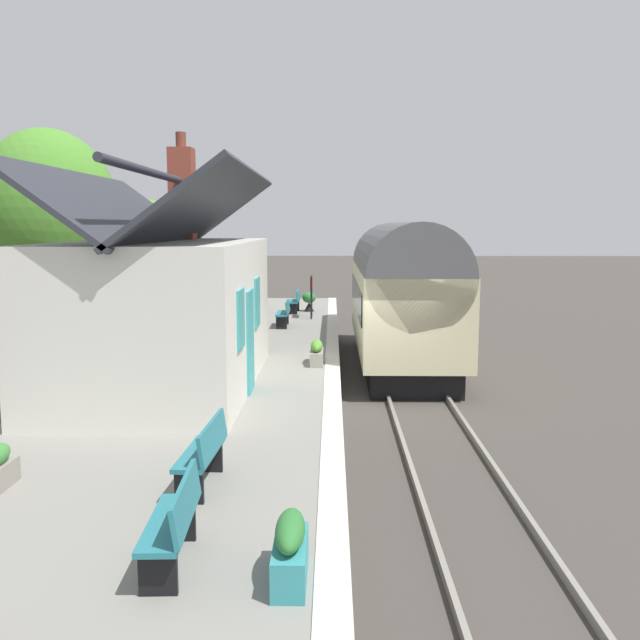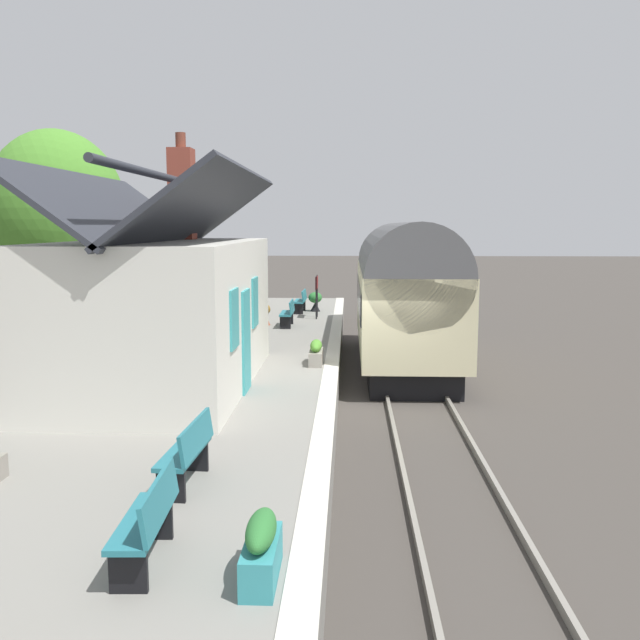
{
  "view_description": "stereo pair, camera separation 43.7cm",
  "coord_description": "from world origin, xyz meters",
  "px_view_note": "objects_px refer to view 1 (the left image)",
  "views": [
    {
      "loc": [
        -16.36,
        1.19,
        4.24
      ],
      "look_at": [
        1.17,
        1.5,
        1.83
      ],
      "focal_mm": 38.82,
      "sensor_mm": 36.0,
      "label": 1
    },
    {
      "loc": [
        -16.35,
        0.76,
        4.24
      ],
      "look_at": [
        1.17,
        1.5,
        1.83
      ],
      "focal_mm": 38.82,
      "sensor_mm": 36.0,
      "label": 2
    }
  ],
  "objects_px": {
    "station_building": "(165,308)",
    "bench_near_building": "(175,521)",
    "planter_by_door": "(247,304)",
    "bench_platform_end": "(295,301)",
    "planter_bench_right": "(309,301)",
    "planter_corner_building": "(260,315)",
    "tree_distant": "(48,209)",
    "tree_behind_building": "(148,238)",
    "bench_mid_platform": "(284,313)",
    "tree_far_left": "(39,209)",
    "train": "(402,293)",
    "station_sign_board": "(311,286)",
    "bench_by_lamp": "(204,452)",
    "planter_under_sign": "(317,353)",
    "planter_edge_far": "(290,549)"
  },
  "relations": [
    {
      "from": "bench_mid_platform",
      "to": "station_sign_board",
      "type": "relative_size",
      "value": 0.89
    },
    {
      "from": "bench_near_building",
      "to": "bench_mid_platform",
      "type": "distance_m",
      "value": 16.57
    },
    {
      "from": "train",
      "to": "planter_under_sign",
      "type": "height_order",
      "value": "train"
    },
    {
      "from": "station_sign_board",
      "to": "bench_near_building",
      "type": "bearing_deg",
      "value": 177.53
    },
    {
      "from": "planter_corner_building",
      "to": "tree_distant",
      "type": "distance_m",
      "value": 9.62
    },
    {
      "from": "planter_edge_far",
      "to": "station_sign_board",
      "type": "distance_m",
      "value": 19.06
    },
    {
      "from": "planter_by_door",
      "to": "tree_behind_building",
      "type": "bearing_deg",
      "value": 52.3
    },
    {
      "from": "bench_by_lamp",
      "to": "tree_far_left",
      "type": "xyz_separation_m",
      "value": [
        20.53,
        10.68,
        3.62
      ]
    },
    {
      "from": "bench_near_building",
      "to": "train",
      "type": "bearing_deg",
      "value": -14.61
    },
    {
      "from": "station_building",
      "to": "planter_under_sign",
      "type": "height_order",
      "value": "station_building"
    },
    {
      "from": "station_sign_board",
      "to": "tree_distant",
      "type": "relative_size",
      "value": 0.2
    },
    {
      "from": "bench_platform_end",
      "to": "planter_under_sign",
      "type": "xyz_separation_m",
      "value": [
        -10.12,
        -1.07,
        -0.19
      ]
    },
    {
      "from": "planter_bench_right",
      "to": "tree_behind_building",
      "type": "distance_m",
      "value": 7.86
    },
    {
      "from": "tree_far_left",
      "to": "planter_corner_building",
      "type": "bearing_deg",
      "value": -120.22
    },
    {
      "from": "station_building",
      "to": "station_sign_board",
      "type": "height_order",
      "value": "station_building"
    },
    {
      "from": "train",
      "to": "bench_near_building",
      "type": "height_order",
      "value": "train"
    },
    {
      "from": "bench_platform_end",
      "to": "tree_behind_building",
      "type": "height_order",
      "value": "tree_behind_building"
    },
    {
      "from": "train",
      "to": "planter_under_sign",
      "type": "xyz_separation_m",
      "value": [
        -3.8,
        2.46,
        -1.1
      ]
    },
    {
      "from": "bench_mid_platform",
      "to": "bench_platform_end",
      "type": "bearing_deg",
      "value": -2.56
    },
    {
      "from": "station_sign_board",
      "to": "planter_edge_far",
      "type": "bearing_deg",
      "value": -178.91
    },
    {
      "from": "bench_platform_end",
      "to": "station_sign_board",
      "type": "height_order",
      "value": "station_sign_board"
    },
    {
      "from": "station_building",
      "to": "planter_by_door",
      "type": "xyz_separation_m",
      "value": [
        11.76,
        -0.28,
        -1.26
      ]
    },
    {
      "from": "bench_platform_end",
      "to": "bench_by_lamp",
      "type": "xyz_separation_m",
      "value": [
        -18.25,
        0.22,
        0.0
      ]
    },
    {
      "from": "planter_bench_right",
      "to": "tree_distant",
      "type": "xyz_separation_m",
      "value": [
        -0.9,
        9.92,
        3.58
      ]
    },
    {
      "from": "station_sign_board",
      "to": "tree_behind_building",
      "type": "xyz_separation_m",
      "value": [
        4.53,
        7.2,
        1.66
      ]
    },
    {
      "from": "bench_by_lamp",
      "to": "planter_bench_right",
      "type": "distance_m",
      "value": 18.69
    },
    {
      "from": "station_building",
      "to": "bench_near_building",
      "type": "height_order",
      "value": "station_building"
    },
    {
      "from": "planter_corner_building",
      "to": "tree_distant",
      "type": "xyz_separation_m",
      "value": [
        3.01,
        8.38,
        3.64
      ]
    },
    {
      "from": "train",
      "to": "planter_by_door",
      "type": "bearing_deg",
      "value": 43.58
    },
    {
      "from": "bench_by_lamp",
      "to": "planter_by_door",
      "type": "distance_m",
      "value": 17.64
    },
    {
      "from": "planter_by_door",
      "to": "planter_corner_building",
      "type": "height_order",
      "value": "planter_by_door"
    },
    {
      "from": "planter_under_sign",
      "to": "planter_by_door",
      "type": "xyz_separation_m",
      "value": [
        9.43,
        2.89,
        0.12
      ]
    },
    {
      "from": "bench_platform_end",
      "to": "station_sign_board",
      "type": "xyz_separation_m",
      "value": [
        -1.6,
        -0.68,
        0.71
      ]
    },
    {
      "from": "planter_by_door",
      "to": "planter_corner_building",
      "type": "bearing_deg",
      "value": -163.73
    },
    {
      "from": "planter_corner_building",
      "to": "station_sign_board",
      "type": "xyz_separation_m",
      "value": [
        1.89,
        -1.69,
        0.82
      ]
    },
    {
      "from": "station_building",
      "to": "bench_by_lamp",
      "type": "relative_size",
      "value": 5.4
    },
    {
      "from": "planter_by_door",
      "to": "bench_near_building",
      "type": "bearing_deg",
      "value": -175.07
    },
    {
      "from": "train",
      "to": "tree_far_left",
      "type": "distance_m",
      "value": 17.02
    },
    {
      "from": "tree_far_left",
      "to": "station_building",
      "type": "bearing_deg",
      "value": -149.15
    },
    {
      "from": "bench_mid_platform",
      "to": "planter_edge_far",
      "type": "height_order",
      "value": "bench_mid_platform"
    },
    {
      "from": "bench_mid_platform",
      "to": "planter_bench_right",
      "type": "xyz_separation_m",
      "value": [
        4.23,
        -0.7,
        -0.05
      ]
    },
    {
      "from": "train",
      "to": "bench_mid_platform",
      "type": "distance_m",
      "value": 4.57
    },
    {
      "from": "bench_platform_end",
      "to": "planter_bench_right",
      "type": "distance_m",
      "value": 0.68
    },
    {
      "from": "bench_by_lamp",
      "to": "planter_under_sign",
      "type": "xyz_separation_m",
      "value": [
        8.13,
        -1.29,
        -0.19
      ]
    },
    {
      "from": "planter_under_sign",
      "to": "planter_corner_building",
      "type": "relative_size",
      "value": 1.36
    },
    {
      "from": "bench_platform_end",
      "to": "tree_distant",
      "type": "relative_size",
      "value": 0.18
    },
    {
      "from": "tree_distant",
      "to": "tree_far_left",
      "type": "xyz_separation_m",
      "value": [
        2.75,
        1.52,
        0.08
      ]
    },
    {
      "from": "planter_under_sign",
      "to": "bench_near_building",
      "type": "bearing_deg",
      "value": 173.34
    },
    {
      "from": "tree_behind_building",
      "to": "planter_under_sign",
      "type": "bearing_deg",
      "value": -149.84
    },
    {
      "from": "train",
      "to": "bench_near_building",
      "type": "xyz_separation_m",
      "value": [
        -14.05,
        3.66,
        -0.91
      ]
    }
  ]
}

